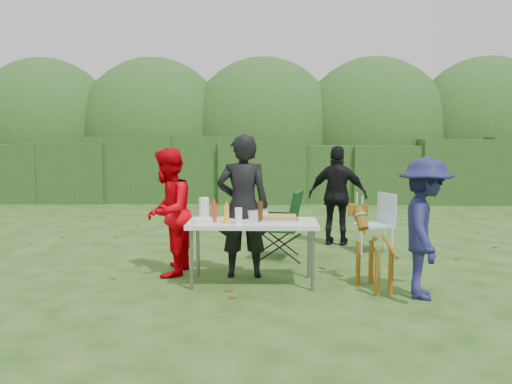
{
  "coord_description": "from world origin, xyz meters",
  "views": [
    {
      "loc": [
        0.18,
        -6.19,
        1.74
      ],
      "look_at": [
        0.01,
        0.82,
        1.0
      ],
      "focal_mm": 38.0,
      "sensor_mm": 36.0,
      "label": 1
    }
  ],
  "objects_px": {
    "person_cook": "(243,206)",
    "ketchup_bottle": "(214,212)",
    "child": "(425,228)",
    "camping_chair": "(279,224)",
    "folding_table": "(253,226)",
    "dog": "(374,251)",
    "person_red_jacket": "(168,212)",
    "beer_bottle": "(260,211)",
    "mustard_bottle": "(227,214)",
    "paper_towel_roll": "(204,208)",
    "person_black_puffy": "(338,196)",
    "lawn_chair": "(374,223)"
  },
  "relations": [
    {
      "from": "child",
      "to": "beer_bottle",
      "type": "xyz_separation_m",
      "value": [
        -1.76,
        0.47,
        0.11
      ]
    },
    {
      "from": "child",
      "to": "camping_chair",
      "type": "relative_size",
      "value": 1.54
    },
    {
      "from": "ketchup_bottle",
      "to": "beer_bottle",
      "type": "height_order",
      "value": "beer_bottle"
    },
    {
      "from": "dog",
      "to": "mustard_bottle",
      "type": "relative_size",
      "value": 4.7
    },
    {
      "from": "person_cook",
      "to": "dog",
      "type": "xyz_separation_m",
      "value": [
        1.5,
        -0.53,
        -0.43
      ]
    },
    {
      "from": "beer_bottle",
      "to": "mustard_bottle",
      "type": "bearing_deg",
      "value": -164.84
    },
    {
      "from": "lawn_chair",
      "to": "child",
      "type": "bearing_deg",
      "value": 70.07
    },
    {
      "from": "folding_table",
      "to": "dog",
      "type": "distance_m",
      "value": 1.41
    },
    {
      "from": "camping_chair",
      "to": "beer_bottle",
      "type": "xyz_separation_m",
      "value": [
        -0.24,
        -1.32,
        0.37
      ]
    },
    {
      "from": "person_cook",
      "to": "ketchup_bottle",
      "type": "relative_size",
      "value": 7.96
    },
    {
      "from": "person_black_puffy",
      "to": "camping_chair",
      "type": "bearing_deg",
      "value": 61.71
    },
    {
      "from": "child",
      "to": "dog",
      "type": "bearing_deg",
      "value": 70.84
    },
    {
      "from": "paper_towel_roll",
      "to": "ketchup_bottle",
      "type": "bearing_deg",
      "value": -53.49
    },
    {
      "from": "person_red_jacket",
      "to": "dog",
      "type": "bearing_deg",
      "value": 81.19
    },
    {
      "from": "child",
      "to": "lawn_chair",
      "type": "distance_m",
      "value": 2.31
    },
    {
      "from": "camping_chair",
      "to": "lawn_chair",
      "type": "bearing_deg",
      "value": -146.73
    },
    {
      "from": "person_red_jacket",
      "to": "child",
      "type": "bearing_deg",
      "value": 78.17
    },
    {
      "from": "folding_table",
      "to": "mustard_bottle",
      "type": "xyz_separation_m",
      "value": [
        -0.29,
        -0.12,
        0.15
      ]
    },
    {
      "from": "ketchup_bottle",
      "to": "beer_bottle",
      "type": "xyz_separation_m",
      "value": [
        0.53,
        0.03,
        0.01
      ]
    },
    {
      "from": "folding_table",
      "to": "beer_bottle",
      "type": "distance_m",
      "value": 0.2
    },
    {
      "from": "person_cook",
      "to": "person_black_puffy",
      "type": "xyz_separation_m",
      "value": [
        1.4,
        1.98,
        -0.09
      ]
    },
    {
      "from": "child",
      "to": "camping_chair",
      "type": "height_order",
      "value": "child"
    },
    {
      "from": "person_black_puffy",
      "to": "lawn_chair",
      "type": "bearing_deg",
      "value": 148.21
    },
    {
      "from": "person_red_jacket",
      "to": "ketchup_bottle",
      "type": "relative_size",
      "value": 7.2
    },
    {
      "from": "person_cook",
      "to": "lawn_chair",
      "type": "bearing_deg",
      "value": -145.29
    },
    {
      "from": "folding_table",
      "to": "person_black_puffy",
      "type": "height_order",
      "value": "person_black_puffy"
    },
    {
      "from": "paper_towel_roll",
      "to": "person_red_jacket",
      "type": "bearing_deg",
      "value": 153.05
    },
    {
      "from": "person_cook",
      "to": "dog",
      "type": "distance_m",
      "value": 1.65
    },
    {
      "from": "person_cook",
      "to": "person_black_puffy",
      "type": "height_order",
      "value": "person_cook"
    },
    {
      "from": "child",
      "to": "ketchup_bottle",
      "type": "relative_size",
      "value": 6.86
    },
    {
      "from": "camping_chair",
      "to": "beer_bottle",
      "type": "bearing_deg",
      "value": 93.92
    },
    {
      "from": "folding_table",
      "to": "lawn_chair",
      "type": "distance_m",
      "value": 2.52
    },
    {
      "from": "person_red_jacket",
      "to": "ketchup_bottle",
      "type": "bearing_deg",
      "value": 59.87
    },
    {
      "from": "mustard_bottle",
      "to": "folding_table",
      "type": "bearing_deg",
      "value": 22.57
    },
    {
      "from": "person_cook",
      "to": "dog",
      "type": "height_order",
      "value": "person_cook"
    },
    {
      "from": "person_black_puffy",
      "to": "folding_table",
      "type": "bearing_deg",
      "value": 76.05
    },
    {
      "from": "person_black_puffy",
      "to": "paper_towel_roll",
      "type": "distance_m",
      "value": 2.86
    },
    {
      "from": "person_cook",
      "to": "ketchup_bottle",
      "type": "bearing_deg",
      "value": 46.49
    },
    {
      "from": "camping_chair",
      "to": "paper_towel_roll",
      "type": "distance_m",
      "value": 1.53
    },
    {
      "from": "folding_table",
      "to": "ketchup_bottle",
      "type": "relative_size",
      "value": 6.82
    },
    {
      "from": "folding_table",
      "to": "person_cook",
      "type": "xyz_separation_m",
      "value": [
        -0.13,
        0.32,
        0.19
      ]
    },
    {
      "from": "folding_table",
      "to": "ketchup_bottle",
      "type": "distance_m",
      "value": 0.48
    },
    {
      "from": "child",
      "to": "lawn_chair",
      "type": "relative_size",
      "value": 1.71
    },
    {
      "from": "person_cook",
      "to": "person_red_jacket",
      "type": "distance_m",
      "value": 0.94
    },
    {
      "from": "person_red_jacket",
      "to": "beer_bottle",
      "type": "bearing_deg",
      "value": 75.76
    },
    {
      "from": "person_cook",
      "to": "paper_towel_roll",
      "type": "relative_size",
      "value": 6.73
    },
    {
      "from": "person_red_jacket",
      "to": "person_black_puffy",
      "type": "relative_size",
      "value": 1.01
    },
    {
      "from": "folding_table",
      "to": "camping_chair",
      "type": "bearing_deg",
      "value": 75.68
    },
    {
      "from": "lawn_chair",
      "to": "mustard_bottle",
      "type": "bearing_deg",
      "value": 20.73
    },
    {
      "from": "child",
      "to": "folding_table",
      "type": "bearing_deg",
      "value": 86.47
    }
  ]
}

